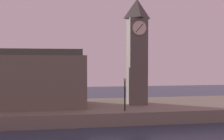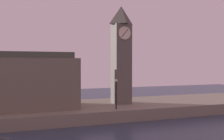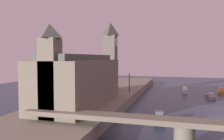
# 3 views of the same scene
# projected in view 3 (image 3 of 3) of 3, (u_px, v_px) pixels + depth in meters

# --- Properties ---
(ground_plane) EXTENTS (120.00, 120.00, 0.00)m
(ground_plane) POSITION_uv_depth(u_px,v_px,m) (216.00, 108.00, 37.79)
(ground_plane) COLOR #2D384C
(far_embankment) EXTENTS (70.00, 12.00, 1.50)m
(far_embankment) POSITION_uv_depth(u_px,v_px,m) (102.00, 98.00, 43.28)
(far_embankment) COLOR slate
(far_embankment) RESTS_ON ground
(clock_tower) EXTENTS (2.63, 2.66, 14.08)m
(clock_tower) POSITION_uv_depth(u_px,v_px,m) (111.00, 55.00, 48.09)
(clock_tower) COLOR #5B544C
(clock_tower) RESTS_ON far_embankment
(parliament_hall) EXTENTS (17.95, 6.93, 10.57)m
(parliament_hall) POSITION_uv_depth(u_px,v_px,m) (79.00, 80.00, 32.78)
(parliament_hall) COLOR #6B6051
(parliament_hall) RESTS_ON far_embankment
(bridge_span) EXTENTS (2.08, 28.81, 2.69)m
(bridge_span) POSITION_uv_depth(u_px,v_px,m) (185.00, 127.00, 20.84)
(bridge_span) COLOR #6B6051
(bridge_span) RESTS_ON ground
(streetlamp) EXTENTS (0.36, 0.36, 3.81)m
(streetlamp) POSITION_uv_depth(u_px,v_px,m) (129.00, 80.00, 44.60)
(streetlamp) COLOR black
(streetlamp) RESTS_ON far_embankment
(boat_patrol_orange) EXTENTS (4.70, 2.14, 1.49)m
(boat_patrol_orange) POSITION_uv_depth(u_px,v_px,m) (221.00, 91.00, 53.86)
(boat_patrol_orange) COLOR orange
(boat_patrol_orange) RESTS_ON ground
(boat_ferry_white) EXTENTS (4.02, 1.32, 1.39)m
(boat_ferry_white) POSITION_uv_depth(u_px,v_px,m) (185.00, 90.00, 54.59)
(boat_ferry_white) COLOR silver
(boat_ferry_white) RESTS_ON ground
(boat_barge_dark) EXTENTS (3.54, 1.62, 1.57)m
(boat_barge_dark) POSITION_uv_depth(u_px,v_px,m) (160.00, 118.00, 29.72)
(boat_barge_dark) COLOR #232328
(boat_barge_dark) RESTS_ON ground
(boat_cruiser_grey) EXTENTS (5.18, 1.58, 1.36)m
(boat_cruiser_grey) POSITION_uv_depth(u_px,v_px,m) (210.00, 96.00, 47.34)
(boat_cruiser_grey) COLOR gray
(boat_cruiser_grey) RESTS_ON ground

